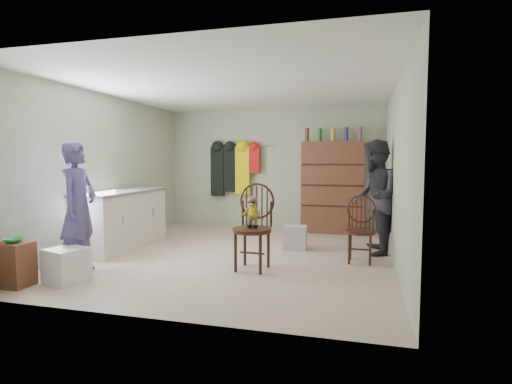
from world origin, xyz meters
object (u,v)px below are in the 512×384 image
(chair_front, at_px, (254,221))
(chair_far, at_px, (361,226))
(counter, at_px, (122,219))
(dresser, at_px, (333,187))

(chair_front, relative_size, chair_far, 1.20)
(chair_front, bearing_deg, chair_far, 32.61)
(counter, relative_size, chair_front, 1.64)
(dresser, bearing_deg, counter, -144.31)
(chair_far, bearing_deg, chair_front, -149.53)
(counter, xyz_separation_m, dresser, (3.20, 2.30, 0.44))
(chair_front, relative_size, dresser, 0.55)
(counter, bearing_deg, chair_far, 1.54)
(counter, xyz_separation_m, chair_far, (3.75, 0.10, 0.03))
(counter, bearing_deg, dresser, 35.69)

